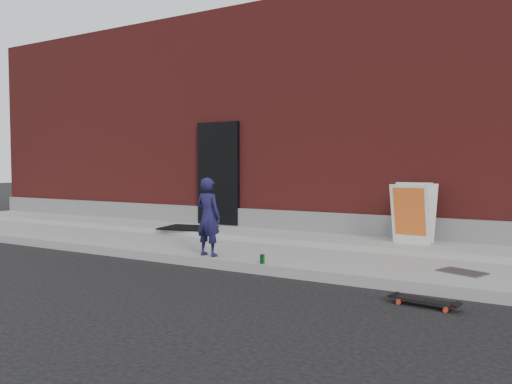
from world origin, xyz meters
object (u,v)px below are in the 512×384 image
Objects in this scene: pizza_sign at (413,213)px; skateboard at (424,301)px; child at (208,217)px; soda_can at (262,259)px.

skateboard is at bearing -75.46° from pizza_sign.
child is 3.57m from skateboard.
child is 1.19× the size of pizza_sign.
soda_can is (1.05, -0.14, -0.55)m from child.
skateboard is 0.74× the size of pizza_sign.
soda_can is (-1.61, -2.38, -0.55)m from pizza_sign.
pizza_sign is at bearing 55.98° from soda_can.
pizza_sign is 2.93m from soda_can.
skateboard is 2.45m from soda_can.
child is 9.23× the size of soda_can.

